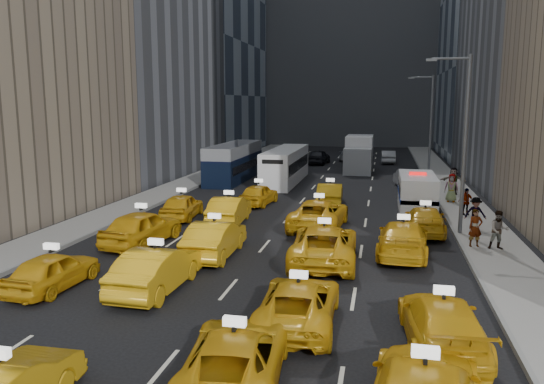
{
  "coord_description": "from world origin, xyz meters",
  "views": [
    {
      "loc": [
        5.31,
        -15.65,
        6.7
      ],
      "look_at": [
        -0.37,
        11.48,
        2.0
      ],
      "focal_mm": 35.0,
      "sensor_mm": 36.0,
      "label": 1
    }
  ],
  "objects_px": {
    "nypd_van": "(417,193)",
    "pedestrian_0": "(475,228)",
    "box_truck": "(359,154)",
    "taxi_2": "(235,358)",
    "city_bus": "(286,166)",
    "double_decker": "(234,162)"
  },
  "relations": [
    {
      "from": "taxi_2",
      "to": "pedestrian_0",
      "type": "relative_size",
      "value": 2.85
    },
    {
      "from": "nypd_van",
      "to": "city_bus",
      "type": "xyz_separation_m",
      "value": [
        -10.17,
        10.02,
        0.31
      ]
    },
    {
      "from": "city_bus",
      "to": "box_truck",
      "type": "height_order",
      "value": "box_truck"
    },
    {
      "from": "taxi_2",
      "to": "box_truck",
      "type": "relative_size",
      "value": 0.65
    },
    {
      "from": "taxi_2",
      "to": "nypd_van",
      "type": "height_order",
      "value": "nypd_van"
    },
    {
      "from": "city_bus",
      "to": "double_decker",
      "type": "bearing_deg",
      "value": 168.48
    },
    {
      "from": "nypd_van",
      "to": "box_truck",
      "type": "xyz_separation_m",
      "value": [
        -4.46,
        18.82,
        0.6
      ]
    },
    {
      "from": "nypd_van",
      "to": "pedestrian_0",
      "type": "bearing_deg",
      "value": -78.79
    },
    {
      "from": "nypd_van",
      "to": "city_bus",
      "type": "bearing_deg",
      "value": 133.19
    },
    {
      "from": "taxi_2",
      "to": "pedestrian_0",
      "type": "bearing_deg",
      "value": -124.6
    },
    {
      "from": "double_decker",
      "to": "city_bus",
      "type": "distance_m",
      "value": 4.65
    },
    {
      "from": "double_decker",
      "to": "box_truck",
      "type": "bearing_deg",
      "value": 43.32
    },
    {
      "from": "taxi_2",
      "to": "nypd_van",
      "type": "relative_size",
      "value": 0.87
    },
    {
      "from": "taxi_2",
      "to": "city_bus",
      "type": "distance_m",
      "value": 32.79
    },
    {
      "from": "taxi_2",
      "to": "double_decker",
      "type": "height_order",
      "value": "double_decker"
    },
    {
      "from": "double_decker",
      "to": "box_truck",
      "type": "distance_m",
      "value": 13.29
    },
    {
      "from": "nypd_van",
      "to": "pedestrian_0",
      "type": "xyz_separation_m",
      "value": [
        2.09,
        -8.74,
        -0.07
      ]
    },
    {
      "from": "city_bus",
      "to": "taxi_2",
      "type": "bearing_deg",
      "value": -87.61
    },
    {
      "from": "taxi_2",
      "to": "box_truck",
      "type": "xyz_separation_m",
      "value": [
        1.01,
        41.25,
        1.0
      ]
    },
    {
      "from": "nypd_van",
      "to": "double_decker",
      "type": "bearing_deg",
      "value": 142.46
    },
    {
      "from": "taxi_2",
      "to": "box_truck",
      "type": "height_order",
      "value": "box_truck"
    },
    {
      "from": "nypd_van",
      "to": "pedestrian_0",
      "type": "relative_size",
      "value": 3.27
    }
  ]
}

